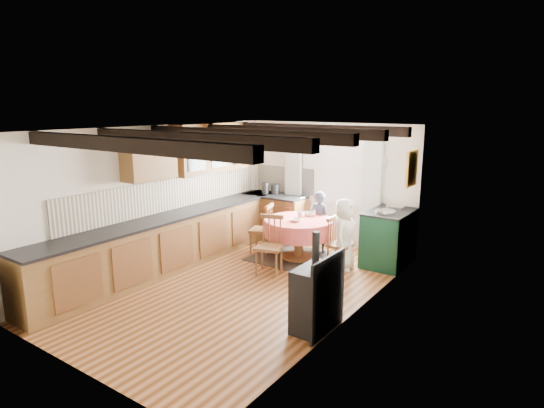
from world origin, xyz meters
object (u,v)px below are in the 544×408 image
Objects in this scene: chair_left at (261,228)px; cup at (300,214)px; dining_table at (299,239)px; aga_range at (389,237)px; child_far at (320,222)px; child_right at (344,234)px; chair_right at (340,243)px; chair_near at (269,245)px; cast_iron_stove at (315,281)px.

cup is at bearing 89.97° from chair_left.
cup reaches higher than dining_table.
aga_range is (2.21, 0.74, 0.02)m from chair_left.
aga_range is at bearing 91.54° from chair_left.
child_right is at bearing 150.38° from child_far.
chair_right reaches higher than cup.
chair_left is at bearing 113.96° from chair_near.
cast_iron_stove reaches higher than chair_near.
chair_near is 1.04× the size of chair_left.
child_far is (0.13, 1.47, 0.10)m from chair_near.
child_right is at bearing -128.33° from aga_range.
cast_iron_stove is (0.72, -2.13, 0.18)m from chair_right.
child_far is at bearing 44.56° from child_right.
chair_left is 8.51× the size of cup.
chair_near is at bearing 125.42° from child_right.
aga_range is 1.61m from cup.
chair_near is at bearing 25.63° from chair_left.
child_right reaches higher than dining_table.
child_far is at bearing -175.80° from aga_range.
cup is at bearing -160.69° from aga_range.
child_far is at bearing 117.79° from cast_iron_stove.
cast_iron_stove is at bearing -87.75° from aga_range.
chair_right is (0.84, 0.89, -0.04)m from chair_near.
dining_table is 0.89m from chair_near.
aga_range is 2.81m from cast_iron_stove.
chair_near is 1.28m from child_right.
child_far is at bearing 66.23° from chair_near.
cup is (-1.49, -0.52, 0.30)m from aga_range.
chair_near reaches higher than chair_left.
chair_left reaches higher than cup.
child_far reaches higher than cup.
aga_range reaches higher than dining_table.
child_right is (-0.65, 2.13, -0.02)m from cast_iron_stove.
child_far reaches higher than chair_near.
aga_range is at bearing 25.77° from dining_table.
chair_left is 2.33m from aga_range.
cast_iron_stove is at bearing -54.27° from dining_table.
cast_iron_stove is (2.32, -2.06, 0.16)m from chair_left.
chair_near is (-0.03, -0.88, 0.11)m from dining_table.
child_right reaches higher than chair_left.
dining_table is 2.63m from cast_iron_stove.
dining_table is at bearing 87.42° from child_far.
dining_table is 0.46m from cup.
dining_table is at bearing 77.15° from chair_left.
child_right is (0.78, -0.58, 0.03)m from child_far.
chair_right is at bearing 75.50° from chair_left.
aga_range reaches higher than cup.
chair_near is 1.23m from chair_right.
child_far is at bearing 108.89° from chair_left.
chair_near is 1.09× the size of chair_right.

